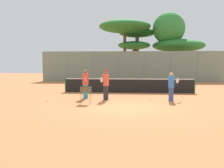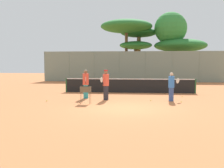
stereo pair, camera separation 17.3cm
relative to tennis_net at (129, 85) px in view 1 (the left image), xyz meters
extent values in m
plane|color=#C67242|center=(0.00, -6.67, -0.56)|extent=(80.00, 80.00, 0.00)
cylinder|color=#26592D|center=(-4.86, 0.00, -0.02)|extent=(0.10, 0.10, 1.07)
cylinder|color=#26592D|center=(4.86, 0.00, -0.02)|extent=(0.10, 0.10, 1.07)
cube|color=black|center=(0.00, 0.00, -0.05)|extent=(9.71, 0.01, 1.01)
cube|color=white|center=(0.00, 0.00, 0.48)|extent=(9.71, 0.02, 0.06)
cylinder|color=gray|center=(-10.61, 11.05, 1.23)|extent=(0.08, 0.08, 3.57)
cylinder|color=gray|center=(-7.58, 11.05, 1.23)|extent=(0.08, 0.08, 3.57)
cylinder|color=gray|center=(-4.55, 11.05, 1.23)|extent=(0.08, 0.08, 3.57)
cylinder|color=gray|center=(-1.52, 11.05, 1.23)|extent=(0.08, 0.08, 3.57)
cylinder|color=gray|center=(1.52, 11.05, 1.23)|extent=(0.08, 0.08, 3.57)
cylinder|color=gray|center=(4.55, 11.05, 1.23)|extent=(0.08, 0.08, 3.57)
cylinder|color=gray|center=(7.58, 11.05, 1.23)|extent=(0.08, 0.08, 3.57)
cube|color=gray|center=(0.00, 11.05, 1.23)|extent=(21.22, 0.01, 3.57)
cylinder|color=brown|center=(0.70, 16.51, 2.28)|extent=(0.52, 0.52, 5.67)
ellipsoid|color=#1E6028|center=(0.70, 16.51, 5.74)|extent=(4.97, 4.97, 1.24)
cylinder|color=brown|center=(-0.90, 14.52, 2.47)|extent=(0.38, 0.38, 6.05)
ellipsoid|color=#28722D|center=(-0.90, 14.52, 6.32)|extent=(6.62, 6.62, 1.66)
cylinder|color=brown|center=(4.77, 15.18, 2.14)|extent=(0.56, 0.56, 5.40)
sphere|color=#338438|center=(4.77, 15.18, 6.09)|extent=(4.16, 4.16, 4.16)
cylinder|color=brown|center=(6.09, 15.53, 1.25)|extent=(0.42, 0.42, 3.61)
ellipsoid|color=#28722D|center=(6.09, 15.53, 3.90)|extent=(6.78, 6.78, 1.70)
cylinder|color=brown|center=(0.30, 15.28, 1.43)|extent=(0.45, 0.45, 3.98)
ellipsoid|color=#28722D|center=(0.30, 15.28, 3.95)|extent=(4.26, 4.26, 1.07)
cylinder|color=#26262D|center=(-1.29, -3.88, -0.13)|extent=(0.31, 0.31, 0.87)
cylinder|color=#E54C38|center=(-1.29, -3.88, 0.67)|extent=(0.38, 0.38, 0.72)
sphere|color=#8C6647|center=(-1.29, -3.88, 1.14)|extent=(0.23, 0.23, 0.23)
cylinder|color=red|center=(-1.29, -3.88, 1.24)|extent=(0.25, 0.25, 0.06)
cylinder|color=black|center=(-1.42, -4.23, 0.49)|extent=(0.08, 0.15, 0.27)
ellipsoid|color=silver|center=(-1.49, -4.40, 0.71)|extent=(0.17, 0.38, 0.43)
cylinder|color=#334C8C|center=(2.62, -4.00, -0.16)|extent=(0.28, 0.28, 0.80)
cylinder|color=blue|center=(2.62, -4.00, 0.58)|extent=(0.35, 0.35, 0.67)
sphere|color=#DBB28C|center=(2.62, -4.00, 1.02)|extent=(0.22, 0.22, 0.22)
cylinder|color=black|center=(2.89, -3.77, 0.41)|extent=(0.13, 0.12, 0.27)
ellipsoid|color=silver|center=(3.03, -3.66, 0.63)|extent=(0.33, 0.27, 0.43)
cylinder|color=teal|center=(-2.65, -3.33, -0.13)|extent=(0.31, 0.31, 0.86)
cylinder|color=#E54C38|center=(-2.65, -3.33, 0.67)|extent=(0.38, 0.38, 0.72)
sphere|color=#8C6647|center=(-2.65, -3.33, 1.14)|extent=(0.23, 0.23, 0.23)
cylinder|color=black|center=(-2.57, -3.69, 0.49)|extent=(0.06, 0.15, 0.27)
ellipsoid|color=silver|center=(-2.54, -3.87, 0.71)|extent=(0.11, 0.40, 0.43)
cylinder|color=brown|center=(-2.48, -5.63, -0.23)|extent=(0.02, 0.02, 0.65)
cylinder|color=brown|center=(-1.97, -5.63, -0.23)|extent=(0.02, 0.02, 0.65)
cylinder|color=brown|center=(-2.48, -5.27, -0.23)|extent=(0.02, 0.02, 0.65)
cylinder|color=brown|center=(-1.97, -5.27, -0.23)|extent=(0.02, 0.02, 0.65)
cube|color=brown|center=(-2.23, -5.45, 0.10)|extent=(0.55, 0.40, 0.01)
cube|color=brown|center=(-2.23, -5.65, 0.24)|extent=(0.55, 0.01, 0.30)
cube|color=brown|center=(-2.23, -5.25, 0.24)|extent=(0.55, 0.01, 0.30)
cube|color=brown|center=(-2.50, -5.45, 0.24)|extent=(0.01, 0.40, 0.30)
cube|color=brown|center=(-1.95, -5.45, 0.24)|extent=(0.01, 0.40, 0.30)
sphere|color=#D1E54C|center=(-2.08, -5.46, 0.14)|extent=(0.07, 0.07, 0.07)
sphere|color=#D1E54C|center=(-2.07, -5.39, 0.14)|extent=(0.07, 0.07, 0.07)
sphere|color=#D1E54C|center=(-2.24, -5.40, 0.14)|extent=(0.07, 0.07, 0.07)
sphere|color=#D1E54C|center=(-2.38, -5.49, 0.19)|extent=(0.07, 0.07, 0.07)
sphere|color=#D1E54C|center=(-2.19, -5.35, 0.19)|extent=(0.07, 0.07, 0.07)
sphere|color=#D1E54C|center=(-2.32, -5.34, 0.19)|extent=(0.07, 0.07, 0.07)
sphere|color=#D1E54C|center=(-2.25, -5.46, 0.14)|extent=(0.07, 0.07, 0.07)
sphere|color=#D1E54C|center=(-2.10, -5.40, 0.19)|extent=(0.07, 0.07, 0.07)
sphere|color=#D1E54C|center=(-2.10, -5.36, 0.14)|extent=(0.07, 0.07, 0.07)
sphere|color=#D1E54C|center=(-2.34, -5.31, 0.14)|extent=(0.07, 0.07, 0.07)
sphere|color=#D1E54C|center=(3.14, -4.46, -0.53)|extent=(0.07, 0.07, 0.07)
sphere|color=#D1E54C|center=(-4.68, -4.84, -0.53)|extent=(0.07, 0.07, 0.07)
sphere|color=#D1E54C|center=(3.58, -2.08, -0.53)|extent=(0.07, 0.07, 0.07)
sphere|color=#D1E54C|center=(1.43, -4.00, -0.53)|extent=(0.07, 0.07, 0.07)
cube|color=#B2B7BC|center=(6.19, 13.45, -0.11)|extent=(4.20, 1.70, 0.90)
cube|color=#33383D|center=(5.99, 13.45, 0.69)|extent=(2.20, 1.50, 0.70)
camera|label=1|loc=(0.50, -19.66, 1.74)|focal=42.00mm
camera|label=2|loc=(0.68, -19.64, 1.74)|focal=42.00mm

